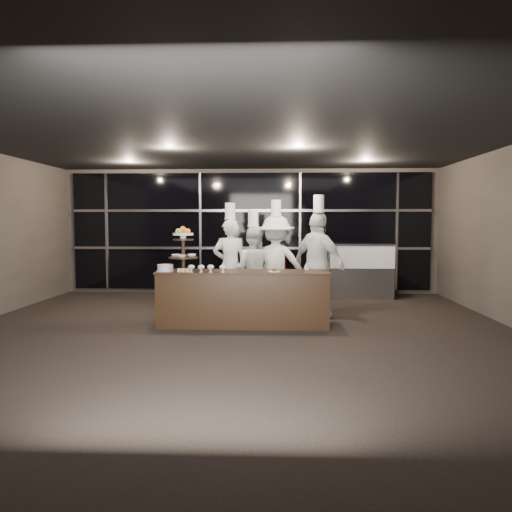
{
  "coord_description": "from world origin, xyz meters",
  "views": [
    {
      "loc": [
        0.64,
        -7.07,
        1.75
      ],
      "look_at": [
        0.29,
        1.44,
        1.15
      ],
      "focal_mm": 35.0,
      "sensor_mm": 36.0,
      "label": 1
    }
  ],
  "objects_px": {
    "layer_cake": "(165,268)",
    "chef_d": "(318,265)",
    "buffet_counter": "(243,298)",
    "chef_a": "(230,265)",
    "display_stand": "(183,246)",
    "chef_b": "(253,269)",
    "chef_c": "(276,264)",
    "display_case": "(360,268)"
  },
  "relations": [
    {
      "from": "buffet_counter",
      "to": "display_case",
      "type": "relative_size",
      "value": 1.97
    },
    {
      "from": "buffet_counter",
      "to": "chef_a",
      "type": "bearing_deg",
      "value": 105.41
    },
    {
      "from": "buffet_counter",
      "to": "display_stand",
      "type": "relative_size",
      "value": 3.81
    },
    {
      "from": "display_stand",
      "to": "chef_d",
      "type": "xyz_separation_m",
      "value": [
        2.3,
        0.73,
        -0.37
      ]
    },
    {
      "from": "chef_a",
      "to": "layer_cake",
      "type": "bearing_deg",
      "value": -128.11
    },
    {
      "from": "layer_cake",
      "to": "buffet_counter",
      "type": "bearing_deg",
      "value": 2.22
    },
    {
      "from": "display_stand",
      "to": "chef_b",
      "type": "relative_size",
      "value": 0.38
    },
    {
      "from": "chef_b",
      "to": "chef_c",
      "type": "xyz_separation_m",
      "value": [
        0.43,
        0.01,
        0.09
      ]
    },
    {
      "from": "buffet_counter",
      "to": "chef_d",
      "type": "height_order",
      "value": "chef_d"
    },
    {
      "from": "display_stand",
      "to": "chef_c",
      "type": "height_order",
      "value": "chef_c"
    },
    {
      "from": "buffet_counter",
      "to": "chef_c",
      "type": "distance_m",
      "value": 1.36
    },
    {
      "from": "buffet_counter",
      "to": "display_stand",
      "type": "xyz_separation_m",
      "value": [
        -1.0,
        -0.0,
        0.87
      ]
    },
    {
      "from": "buffet_counter",
      "to": "display_case",
      "type": "bearing_deg",
      "value": 52.19
    },
    {
      "from": "buffet_counter",
      "to": "layer_cake",
      "type": "height_order",
      "value": "layer_cake"
    },
    {
      "from": "display_stand",
      "to": "layer_cake",
      "type": "bearing_deg",
      "value": -170.3
    },
    {
      "from": "buffet_counter",
      "to": "chef_d",
      "type": "distance_m",
      "value": 1.57
    },
    {
      "from": "chef_b",
      "to": "chef_d",
      "type": "height_order",
      "value": "chef_d"
    },
    {
      "from": "display_case",
      "to": "buffet_counter",
      "type": "bearing_deg",
      "value": -127.81
    },
    {
      "from": "chef_c",
      "to": "chef_d",
      "type": "relative_size",
      "value": 0.97
    },
    {
      "from": "buffet_counter",
      "to": "chef_a",
      "type": "height_order",
      "value": "chef_a"
    },
    {
      "from": "layer_cake",
      "to": "chef_d",
      "type": "xyz_separation_m",
      "value": [
        2.59,
        0.78,
        -0.01
      ]
    },
    {
      "from": "chef_a",
      "to": "chef_b",
      "type": "xyz_separation_m",
      "value": [
        0.44,
        -0.03,
        -0.08
      ]
    },
    {
      "from": "chef_c",
      "to": "chef_d",
      "type": "distance_m",
      "value": 0.87
    },
    {
      "from": "chef_a",
      "to": "chef_d",
      "type": "relative_size",
      "value": 0.94
    },
    {
      "from": "chef_c",
      "to": "chef_a",
      "type": "bearing_deg",
      "value": 178.72
    },
    {
      "from": "chef_a",
      "to": "buffet_counter",
      "type": "bearing_deg",
      "value": -74.59
    },
    {
      "from": "display_stand",
      "to": "chef_a",
      "type": "relative_size",
      "value": 0.36
    },
    {
      "from": "display_case",
      "to": "chef_a",
      "type": "relative_size",
      "value": 0.69
    },
    {
      "from": "display_stand",
      "to": "chef_b",
      "type": "xyz_separation_m",
      "value": [
        1.11,
        1.15,
        -0.5
      ]
    },
    {
      "from": "buffet_counter",
      "to": "chef_a",
      "type": "xyz_separation_m",
      "value": [
        -0.33,
        1.18,
        0.45
      ]
    },
    {
      "from": "chef_a",
      "to": "chef_c",
      "type": "distance_m",
      "value": 0.87
    },
    {
      "from": "display_stand",
      "to": "chef_d",
      "type": "relative_size",
      "value": 0.34
    },
    {
      "from": "display_case",
      "to": "chef_b",
      "type": "bearing_deg",
      "value": -139.41
    },
    {
      "from": "chef_a",
      "to": "display_stand",
      "type": "bearing_deg",
      "value": -119.72
    },
    {
      "from": "chef_b",
      "to": "chef_a",
      "type": "bearing_deg",
      "value": 176.25
    },
    {
      "from": "display_stand",
      "to": "chef_d",
      "type": "distance_m",
      "value": 2.44
    },
    {
      "from": "display_case",
      "to": "chef_d",
      "type": "height_order",
      "value": "chef_d"
    },
    {
      "from": "display_case",
      "to": "chef_a",
      "type": "bearing_deg",
      "value": -144.54
    },
    {
      "from": "layer_cake",
      "to": "chef_c",
      "type": "bearing_deg",
      "value": 33.51
    },
    {
      "from": "layer_cake",
      "to": "chef_d",
      "type": "relative_size",
      "value": 0.14
    },
    {
      "from": "chef_c",
      "to": "chef_d",
      "type": "height_order",
      "value": "chef_d"
    },
    {
      "from": "display_case",
      "to": "chef_c",
      "type": "distance_m",
      "value": 2.78
    }
  ]
}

